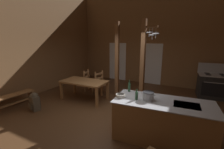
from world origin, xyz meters
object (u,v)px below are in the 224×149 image
object	(u,v)px
stockpot_on_counter	(148,96)
backpack	(34,101)
kitchen_island	(162,121)
stove_range	(213,86)
dining_table	(84,83)
ladderback_chair_by_post	(89,81)
bottle_short_on_counter	(129,87)
bench_along_left_wall	(9,100)
bottle_tall_on_counter	(136,96)
ladderback_chair_near_window	(101,83)
mixing_bowl_on_counter	(121,96)

from	to	relation	value
stockpot_on_counter	backpack	bearing A→B (deg)	-175.18
kitchen_island	stove_range	size ratio (longest dim) A/B	1.69
dining_table	ladderback_chair_by_post	bearing A→B (deg)	114.13
stove_range	bottle_short_on_counter	distance (m)	4.10
bench_along_left_wall	backpack	size ratio (longest dim) A/B	2.79
dining_table	stockpot_on_counter	distance (m)	3.00
ladderback_chair_by_post	bottle_tall_on_counter	world-z (taller)	bottle_tall_on_counter
stockpot_on_counter	ladderback_chair_near_window	bearing A→B (deg)	140.82
ladderback_chair_near_window	ladderback_chair_by_post	distance (m)	0.62
ladderback_chair_by_post	bottle_short_on_counter	xyz separation A→B (m)	(2.53, -1.72, 0.61)
bench_along_left_wall	mixing_bowl_on_counter	world-z (taller)	mixing_bowl_on_counter
backpack	mixing_bowl_on_counter	world-z (taller)	mixing_bowl_on_counter
mixing_bowl_on_counter	bottle_short_on_counter	world-z (taller)	bottle_short_on_counter
bench_along_left_wall	bottle_tall_on_counter	world-z (taller)	bottle_tall_on_counter
stove_range	mixing_bowl_on_counter	world-z (taller)	stove_range
bottle_tall_on_counter	mixing_bowl_on_counter	bearing A→B (deg)	-175.19
ladderback_chair_by_post	bottle_short_on_counter	size ratio (longest dim) A/B	3.12
kitchen_island	mixing_bowl_on_counter	world-z (taller)	mixing_bowl_on_counter
kitchen_island	ladderback_chair_by_post	distance (m)	3.98
stockpot_on_counter	dining_table	bearing A→B (deg)	156.53
ladderback_chair_by_post	mixing_bowl_on_counter	xyz separation A→B (m)	(2.50, -2.20, 0.53)
dining_table	mixing_bowl_on_counter	distance (m)	2.52
stockpot_on_counter	bench_along_left_wall	bearing A→B (deg)	-172.14
mixing_bowl_on_counter	backpack	bearing A→B (deg)	-177.12
ladderback_chair_near_window	backpack	distance (m)	2.60
ladderback_chair_near_window	bottle_short_on_counter	xyz separation A→B (m)	(1.91, -1.72, 0.61)
ladderback_chair_near_window	bench_along_left_wall	bearing A→B (deg)	-126.94
ladderback_chair_near_window	stockpot_on_counter	xyz separation A→B (m)	(2.50, -2.04, 0.58)
kitchen_island	mixing_bowl_on_counter	distance (m)	1.10
bench_along_left_wall	bottle_short_on_counter	size ratio (longest dim) A/B	5.46
kitchen_island	bottle_tall_on_counter	xyz separation A→B (m)	(-0.57, -0.16, 0.57)
mixing_bowl_on_counter	bottle_short_on_counter	size ratio (longest dim) A/B	0.72
ladderback_chair_by_post	bench_along_left_wall	distance (m)	3.00
bottle_tall_on_counter	backpack	bearing A→B (deg)	-176.90
dining_table	backpack	bearing A→B (deg)	-120.87
dining_table	ladderback_chair_near_window	size ratio (longest dim) A/B	1.82
stove_range	bench_along_left_wall	distance (m)	7.53
ladderback_chair_by_post	bench_along_left_wall	size ratio (longest dim) A/B	0.57
bench_along_left_wall	dining_table	bearing A→B (deg)	45.62
dining_table	bottle_tall_on_counter	size ratio (longest dim) A/B	7.08
stove_range	bottle_short_on_counter	world-z (taller)	stove_range
kitchen_island	ladderback_chair_near_window	xyz separation A→B (m)	(-2.83, 2.00, -0.02)
ladderback_chair_by_post	stockpot_on_counter	world-z (taller)	stockpot_on_counter
kitchen_island	stove_range	bearing A→B (deg)	69.91
kitchen_island	dining_table	xyz separation A→B (m)	(-3.06, 1.14, 0.18)
bench_along_left_wall	bottle_tall_on_counter	bearing A→B (deg)	6.68
bottle_short_on_counter	bottle_tall_on_counter	bearing A→B (deg)	-51.80
stove_range	dining_table	bearing A→B (deg)	-150.28
ladderback_chair_by_post	bottle_short_on_counter	bearing A→B (deg)	-34.26
dining_table	bench_along_left_wall	xyz separation A→B (m)	(-1.77, -1.81, -0.34)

